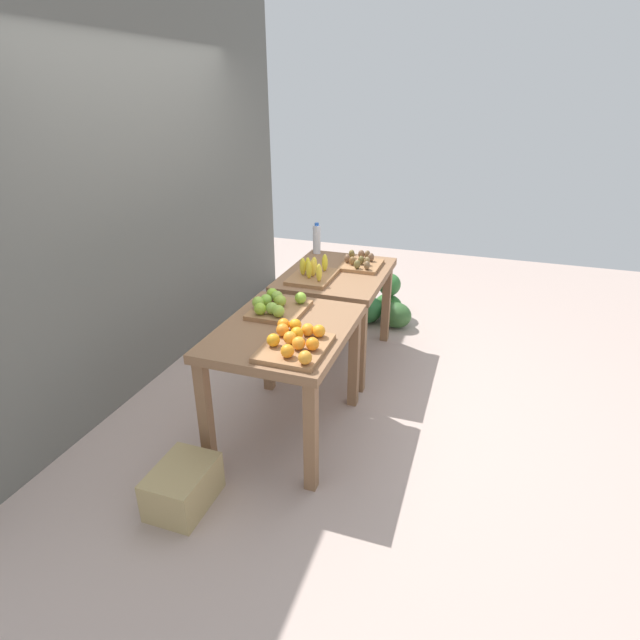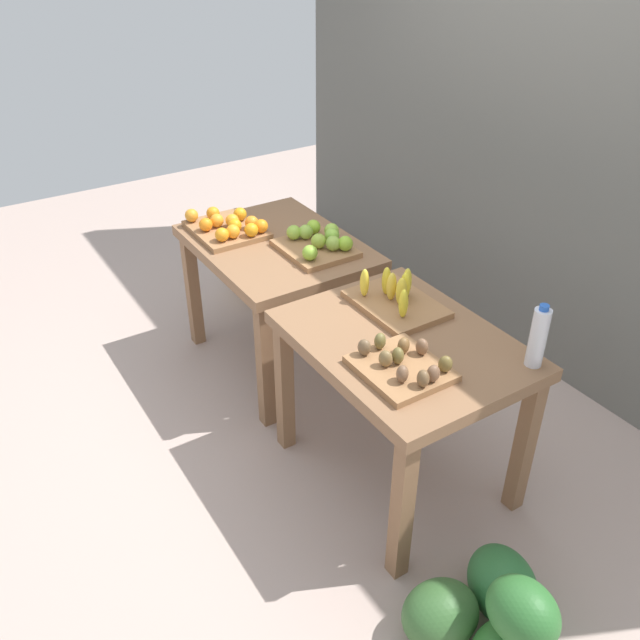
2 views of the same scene
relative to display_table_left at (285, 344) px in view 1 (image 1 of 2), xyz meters
The scene contains 11 objects.
ground_plane 0.88m from the display_table_left, ahead, with size 8.00×8.00×0.00m, color #B69E93.
back_wall 1.68m from the display_table_left, 67.47° to the left, with size 4.40×0.12×3.00m, color #63625C.
display_table_left is the anchor object (origin of this frame).
display_table_right 1.12m from the display_table_left, ahead, with size 1.04×0.80×0.79m.
orange_bin 0.34m from the display_table_left, 145.05° to the right, with size 0.45×0.37×0.11m.
apple_bin 0.30m from the display_table_left, 34.37° to the left, with size 0.40×0.35×0.11m.
banana_crate 0.92m from the display_table_left, ahead, with size 0.44×0.32×0.17m.
kiwi_bin 1.32m from the display_table_left, ahead, with size 0.36×0.32×0.10m.
water_bottle 1.60m from the display_table_left, 11.74° to the left, with size 0.07×0.07×0.28m.
watermelon_pile 2.08m from the display_table_left, ahead, with size 0.58×0.63×0.46m.
cardboard_produce_box 1.03m from the display_table_left, 159.77° to the left, with size 0.40×0.30×0.25m, color tan.
Camera 1 is at (-3.16, -1.12, 2.15)m, focal length 28.02 mm.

